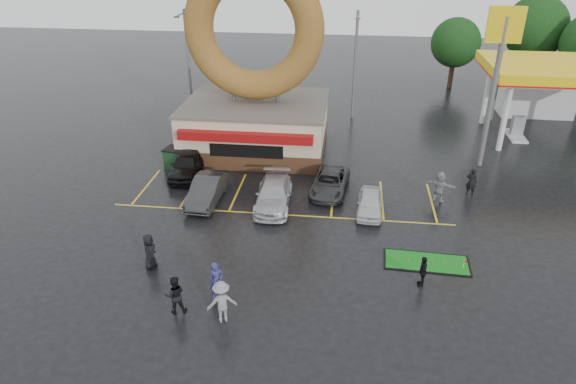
# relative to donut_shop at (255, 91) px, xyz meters

# --- Properties ---
(ground) EXTENTS (120.00, 120.00, 0.00)m
(ground) POSITION_rel_donut_shop_xyz_m (3.00, -12.97, -4.46)
(ground) COLOR black
(ground) RESTS_ON ground
(donut_shop) EXTENTS (10.20, 8.70, 13.50)m
(donut_shop) POSITION_rel_donut_shop_xyz_m (0.00, 0.00, 0.00)
(donut_shop) COLOR #472B19
(donut_shop) RESTS_ON ground
(gas_station) EXTENTS (12.30, 13.65, 5.90)m
(gas_station) POSITION_rel_donut_shop_xyz_m (23.00, 7.97, -0.77)
(gas_station) COLOR silver
(gas_station) RESTS_ON ground
(shell_sign) EXTENTS (2.20, 0.36, 10.60)m
(shell_sign) POSITION_rel_donut_shop_xyz_m (16.00, -0.97, 2.91)
(shell_sign) COLOR slate
(shell_sign) RESTS_ON ground
(streetlight_left) EXTENTS (0.40, 2.21, 9.00)m
(streetlight_left) POSITION_rel_donut_shop_xyz_m (-7.00, 6.95, 0.32)
(streetlight_left) COLOR slate
(streetlight_left) RESTS_ON ground
(streetlight_mid) EXTENTS (0.40, 2.21, 9.00)m
(streetlight_mid) POSITION_rel_donut_shop_xyz_m (7.00, 7.95, 0.32)
(streetlight_mid) COLOR slate
(streetlight_mid) RESTS_ON ground
(streetlight_right) EXTENTS (0.40, 2.21, 9.00)m
(streetlight_right) POSITION_rel_donut_shop_xyz_m (19.00, 8.95, 0.32)
(streetlight_right) COLOR slate
(streetlight_right) RESTS_ON ground
(tree_far_c) EXTENTS (6.30, 6.30, 9.00)m
(tree_far_c) POSITION_rel_donut_shop_xyz_m (25.00, 21.03, 1.37)
(tree_far_c) COLOR #332114
(tree_far_c) RESTS_ON ground
(tree_far_d) EXTENTS (4.90, 4.90, 7.00)m
(tree_far_d) POSITION_rel_donut_shop_xyz_m (17.00, 19.03, 0.07)
(tree_far_d) COLOR #332114
(tree_far_d) RESTS_ON ground
(car_black) EXTENTS (2.13, 4.73, 1.58)m
(car_black) POSITION_rel_donut_shop_xyz_m (-3.85, -4.97, -3.68)
(car_black) COLOR black
(car_black) RESTS_ON ground
(car_dgrey) EXTENTS (1.75, 4.62, 1.50)m
(car_dgrey) POSITION_rel_donut_shop_xyz_m (-1.56, -8.44, -3.71)
(car_dgrey) COLOR #292A2C
(car_dgrey) RESTS_ON ground
(car_silver) EXTENTS (2.22, 5.03, 1.44)m
(car_silver) POSITION_rel_donut_shop_xyz_m (2.51, -8.49, -3.75)
(car_silver) COLOR #B6B6BC
(car_silver) RESTS_ON ground
(car_grey) EXTENTS (2.59, 4.77, 1.27)m
(car_grey) POSITION_rel_donut_shop_xyz_m (5.74, -6.32, -3.83)
(car_grey) COLOR #323235
(car_grey) RESTS_ON ground
(car_white) EXTENTS (1.63, 3.65, 1.22)m
(car_white) POSITION_rel_donut_shop_xyz_m (8.19, -8.66, -3.85)
(car_white) COLOR silver
(car_white) RESTS_ON ground
(person_blue) EXTENTS (0.81, 0.76, 1.85)m
(person_blue) POSITION_rel_donut_shop_xyz_m (1.27, -17.38, -3.54)
(person_blue) COLOR navy
(person_blue) RESTS_ON ground
(person_blackjkt) EXTENTS (1.06, 0.93, 1.81)m
(person_blackjkt) POSITION_rel_donut_shop_xyz_m (-0.27, -18.50, -3.56)
(person_blackjkt) COLOR black
(person_blackjkt) RESTS_ON ground
(person_hoodie) EXTENTS (1.45, 1.16, 1.96)m
(person_hoodie) POSITION_rel_donut_shop_xyz_m (1.85, -18.80, -3.48)
(person_hoodie) COLOR gray
(person_hoodie) RESTS_ON ground
(person_bystander) EXTENTS (0.65, 0.94, 1.84)m
(person_bystander) POSITION_rel_donut_shop_xyz_m (-2.52, -15.48, -3.54)
(person_bystander) COLOR black
(person_bystander) RESTS_ON ground
(person_cameraman) EXTENTS (0.38, 0.91, 1.56)m
(person_cameraman) POSITION_rel_donut_shop_xyz_m (10.47, -15.30, -3.69)
(person_cameraman) COLOR black
(person_cameraman) RESTS_ON ground
(person_walker_near) EXTENTS (1.89, 1.19, 1.94)m
(person_walker_near) POSITION_rel_donut_shop_xyz_m (12.36, -6.76, -3.49)
(person_walker_near) COLOR gray
(person_walker_near) RESTS_ON ground
(person_walker_far) EXTENTS (0.77, 0.64, 1.80)m
(person_walker_far) POSITION_rel_donut_shop_xyz_m (14.46, -5.66, -3.57)
(person_walker_far) COLOR black
(person_walker_far) RESTS_ON ground
(dumpster) EXTENTS (2.02, 1.56, 1.30)m
(dumpster) POSITION_rel_donut_shop_xyz_m (-4.77, -3.88, -3.81)
(dumpster) COLOR #19421F
(dumpster) RESTS_ON ground
(putting_green) EXTENTS (4.27, 2.00, 0.53)m
(putting_green) POSITION_rel_donut_shop_xyz_m (10.93, -13.47, -4.43)
(putting_green) COLOR black
(putting_green) RESTS_ON ground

